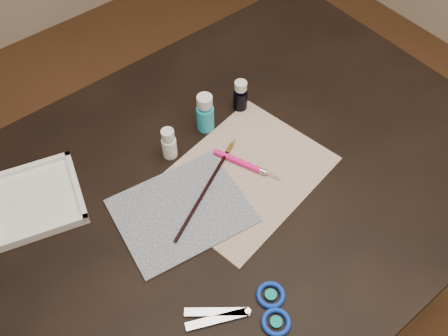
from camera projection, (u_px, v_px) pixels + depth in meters
ground at (224, 311)px, 1.69m from camera, size 3.50×3.50×0.02m
table at (224, 260)px, 1.38m from camera, size 1.30×0.90×0.75m
paper at (244, 174)px, 1.09m from camera, size 0.40×0.33×0.00m
canvas at (182, 211)px, 1.03m from camera, size 0.29×0.25×0.00m
paint_bottle_white at (169, 143)px, 1.10m from camera, size 0.04×0.04×0.08m
paint_bottle_cyan at (205, 113)px, 1.14m from camera, size 0.05×0.05×0.10m
paint_bottle_navy at (240, 95)px, 1.18m from camera, size 0.04×0.04×0.08m
paintbrush at (208, 186)px, 1.06m from camera, size 0.27×0.14×0.01m
craft_knife at (248, 165)px, 1.10m from camera, size 0.08×0.16×0.01m
scissors at (239, 317)px, 0.90m from camera, size 0.24×0.18×0.01m
palette_tray at (36, 199)px, 1.04m from camera, size 0.23×0.23×0.02m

